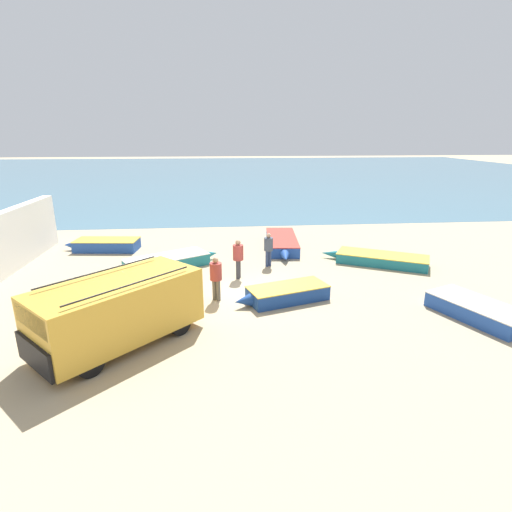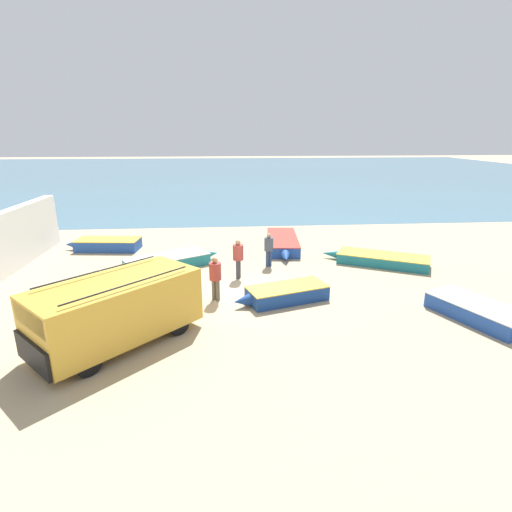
% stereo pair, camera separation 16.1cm
% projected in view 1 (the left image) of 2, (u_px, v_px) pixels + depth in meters
% --- Properties ---
extents(ground_plane, '(200.00, 200.00, 0.00)m').
position_uv_depth(ground_plane, '(252.00, 293.00, 16.24)').
color(ground_plane, tan).
extents(sea_water, '(120.00, 80.00, 0.01)m').
position_uv_depth(sea_water, '(227.00, 173.00, 65.73)').
color(sea_water, '#477084').
rests_on(sea_water, ground_plane).
extents(parked_van, '(5.04, 5.00, 2.17)m').
position_uv_depth(parked_van, '(118.00, 309.00, 12.02)').
color(parked_van, gold).
rests_on(parked_van, ground_plane).
extents(fishing_rowboat_0, '(5.08, 3.39, 0.51)m').
position_uv_depth(fishing_rowboat_0, '(379.00, 259.00, 19.77)').
color(fishing_rowboat_0, '#1E757F').
rests_on(fishing_rowboat_0, ground_plane).
extents(fishing_rowboat_1, '(4.19, 1.76, 0.62)m').
position_uv_depth(fishing_rowboat_1, '(105.00, 245.00, 22.06)').
color(fishing_rowboat_1, '#234CA3').
rests_on(fishing_rowboat_1, ground_plane).
extents(fishing_rowboat_2, '(3.83, 2.19, 0.57)m').
position_uv_depth(fishing_rowboat_2, '(285.00, 293.00, 15.41)').
color(fishing_rowboat_2, navy).
rests_on(fishing_rowboat_2, ground_plane).
extents(fishing_rowboat_3, '(2.67, 4.01, 0.58)m').
position_uv_depth(fishing_rowboat_3, '(480.00, 311.00, 13.86)').
color(fishing_rowboat_3, '#234CA3').
rests_on(fishing_rowboat_3, ground_plane).
extents(fishing_rowboat_4, '(4.61, 3.31, 0.58)m').
position_uv_depth(fishing_rowboat_4, '(170.00, 261.00, 19.25)').
color(fishing_rowboat_4, '#1E757F').
rests_on(fishing_rowboat_4, ground_plane).
extents(fishing_rowboat_5, '(2.01, 5.66, 0.60)m').
position_uv_depth(fishing_rowboat_5, '(282.00, 243.00, 22.51)').
color(fishing_rowboat_5, '#234CA3').
rests_on(fishing_rowboat_5, ground_plane).
extents(fisherman_0, '(0.46, 0.46, 1.75)m').
position_uv_depth(fisherman_0, '(216.00, 275.00, 15.21)').
color(fisherman_0, '#5B564C').
rests_on(fisherman_0, ground_plane).
extents(fisherman_1, '(0.46, 0.46, 1.77)m').
position_uv_depth(fisherman_1, '(238.00, 255.00, 17.58)').
color(fisherman_1, '#38383D').
rests_on(fisherman_1, ground_plane).
extents(fisherman_2, '(0.43, 0.43, 1.65)m').
position_uv_depth(fisherman_2, '(269.00, 247.00, 19.19)').
color(fisherman_2, navy).
rests_on(fisherman_2, ground_plane).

